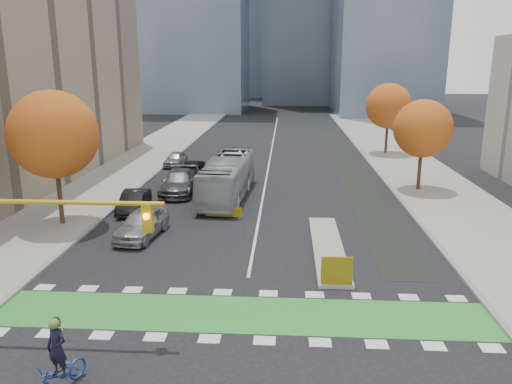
# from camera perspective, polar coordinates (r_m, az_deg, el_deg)

# --- Properties ---
(ground) EXTENTS (300.00, 300.00, 0.00)m
(ground) POSITION_cam_1_polar(r_m,az_deg,el_deg) (19.17, -2.08, -15.91)
(ground) COLOR black
(ground) RESTS_ON ground
(sidewalk_west) EXTENTS (7.00, 120.00, 0.15)m
(sidewalk_west) POSITION_cam_1_polar(r_m,az_deg,el_deg) (40.63, -18.55, 0.07)
(sidewalk_west) COLOR gray
(sidewalk_west) RESTS_ON ground
(sidewalk_east) EXTENTS (7.00, 120.00, 0.15)m
(sidewalk_east) POSITION_cam_1_polar(r_m,az_deg,el_deg) (39.50, 20.80, -0.53)
(sidewalk_east) COLOR gray
(sidewalk_east) RESTS_ON ground
(curb_west) EXTENTS (0.30, 120.00, 0.16)m
(curb_west) POSITION_cam_1_polar(r_m,az_deg,el_deg) (39.45, -13.83, -0.00)
(curb_west) COLOR gray
(curb_west) RESTS_ON ground
(curb_east) EXTENTS (0.30, 120.00, 0.16)m
(curb_east) POSITION_cam_1_polar(r_m,az_deg,el_deg) (38.60, 15.84, -0.46)
(curb_east) COLOR gray
(curb_east) RESTS_ON ground
(bike_crossing) EXTENTS (20.00, 3.00, 0.01)m
(bike_crossing) POSITION_cam_1_polar(r_m,az_deg,el_deg) (20.46, -1.66, -13.77)
(bike_crossing) COLOR #2E8D30
(bike_crossing) RESTS_ON ground
(centre_line) EXTENTS (0.15, 70.00, 0.01)m
(centre_line) POSITION_cam_1_polar(r_m,az_deg,el_deg) (57.29, 1.78, 4.81)
(centre_line) COLOR silver
(centre_line) RESTS_ON ground
(bike_lane_paint) EXTENTS (2.50, 50.00, 0.01)m
(bike_lane_paint) POSITION_cam_1_polar(r_m,az_deg,el_deg) (47.79, 10.43, 2.61)
(bike_lane_paint) COLOR black
(bike_lane_paint) RESTS_ON ground
(median_island) EXTENTS (1.60, 10.00, 0.16)m
(median_island) POSITION_cam_1_polar(r_m,az_deg,el_deg) (27.30, 8.21, -6.26)
(median_island) COLOR gray
(median_island) RESTS_ON ground
(hazard_board) EXTENTS (1.40, 0.12, 1.30)m
(hazard_board) POSITION_cam_1_polar(r_m,az_deg,el_deg) (22.60, 9.23, -8.87)
(hazard_board) COLOR yellow
(hazard_board) RESTS_ON median_island
(tree_west) EXTENTS (5.20, 5.20, 8.22)m
(tree_west) POSITION_cam_1_polar(r_m,az_deg,el_deg) (31.82, -22.12, 6.10)
(tree_west) COLOR #332114
(tree_west) RESTS_ON ground
(tree_east_near) EXTENTS (4.40, 4.40, 7.08)m
(tree_east_near) POSITION_cam_1_polar(r_m,az_deg,el_deg) (40.09, 18.53, 6.87)
(tree_east_near) COLOR #332114
(tree_east_near) RESTS_ON ground
(tree_east_far) EXTENTS (4.80, 4.80, 7.65)m
(tree_east_far) POSITION_cam_1_polar(r_m,az_deg,el_deg) (55.68, 14.90, 9.48)
(tree_east_far) COLOR #332114
(tree_east_far) RESTS_ON ground
(traffic_signal_west) EXTENTS (8.53, 0.56, 5.20)m
(traffic_signal_west) POSITION_cam_1_polar(r_m,az_deg,el_deg) (19.44, -26.37, -4.00)
(traffic_signal_west) COLOR #BF9914
(traffic_signal_west) RESTS_ON ground
(cyclist) EXTENTS (1.46, 2.26, 2.46)m
(cyclist) POSITION_cam_1_polar(r_m,az_deg,el_deg) (16.97, -21.57, -18.18)
(cyclist) COLOR #204094
(cyclist) RESTS_ON ground
(bus) EXTENTS (3.27, 11.10, 3.05)m
(bus) POSITION_cam_1_polar(r_m,az_deg,el_deg) (36.82, -3.25, 1.69)
(bus) COLOR #9A9EA1
(bus) RESTS_ON ground
(parked_car_a) EXTENTS (2.50, 4.91, 1.60)m
(parked_car_a) POSITION_cam_1_polar(r_m,az_deg,el_deg) (29.23, -12.94, -3.57)
(parked_car_a) COLOR #A8A9AE
(parked_car_a) RESTS_ON ground
(parked_car_b) EXTENTS (1.71, 4.36, 1.41)m
(parked_car_b) POSITION_cam_1_polar(r_m,az_deg,el_deg) (34.40, -13.78, -1.04)
(parked_car_b) COLOR black
(parked_car_b) RESTS_ON ground
(parked_car_c) EXTENTS (2.76, 6.07, 1.72)m
(parked_car_c) POSITION_cam_1_polar(r_m,az_deg,el_deg) (38.54, -8.85, 1.11)
(parked_car_c) COLOR #535358
(parked_car_c) RESTS_ON ground
(parked_car_d) EXTENTS (2.84, 5.36, 1.44)m
(parked_car_d) POSITION_cam_1_polar(r_m,az_deg,el_deg) (43.35, -7.46, 2.47)
(parked_car_d) COLOR black
(parked_car_d) RESTS_ON ground
(parked_car_e) EXTENTS (1.90, 4.14, 1.37)m
(parked_car_e) POSITION_cam_1_polar(r_m,az_deg,el_deg) (48.96, -9.18, 3.76)
(parked_car_e) COLOR #99989E
(parked_car_e) RESTS_ON ground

